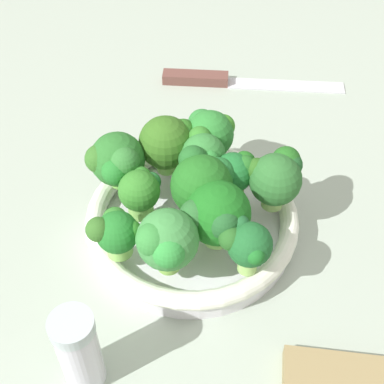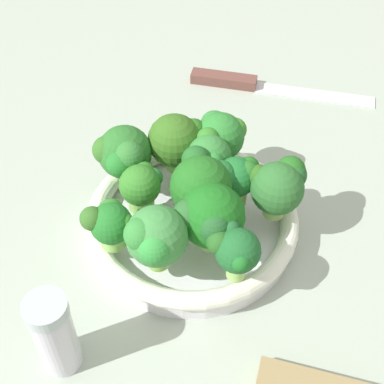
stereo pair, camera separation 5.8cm
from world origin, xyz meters
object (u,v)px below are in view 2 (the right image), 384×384
Objects in this scene: broccoli_floret_1 at (238,178)px; broccoli_floret_9 at (154,238)px; broccoli_floret_8 at (141,185)px; broccoli_floret_11 at (123,154)px; broccoli_floret_7 at (279,185)px; broccoli_floret_5 at (110,223)px; knife at (256,85)px; bowl at (192,222)px; pepper_shaker at (54,334)px; broccoli_floret_2 at (220,135)px; broccoli_floret_10 at (209,156)px; broccoli_floret_3 at (210,218)px; broccoli_floret_0 at (235,250)px; broccoli_floret_6 at (201,183)px; broccoli_floret_4 at (179,139)px.

broccoli_floret_1 is 12.09cm from broccoli_floret_9.
broccoli_floret_11 is at bearing -23.58° from broccoli_floret_8.
broccoli_floret_5 is at bearing 52.33° from broccoli_floret_7.
bowl is at bearing 109.38° from knife.
pepper_shaker is (-9.04, 18.77, -2.60)cm from broccoli_floret_11.
pepper_shaker is at bearing 95.36° from broccoli_floret_2.
broccoli_floret_9 reaches higher than broccoli_floret_10.
broccoli_floret_11 is 20.99cm from pepper_shaker.
broccoli_floret_11 is at bearing -33.51° from broccoli_floret_9.
broccoli_floret_3 is 8.54cm from broccoli_floret_7.
broccoli_floret_8 is at bearing -5.85° from broccoli_floret_0.
broccoli_floret_8 is (4.69, 2.61, 4.96)cm from bowl.
broccoli_floret_2 is at bearing -73.18° from bowl.
knife is at bearing -61.51° from broccoli_floret_1.
broccoli_floret_1 is 24.04cm from pepper_shaker.
broccoli_floret_6 is at bearing -149.01° from broccoli_floret_8.
broccoli_floret_10 is at bearing -86.86° from pepper_shaker.
broccoli_floret_5 is (1.22, 16.75, -0.71)cm from broccoli_floret_2.
broccoli_floret_2 is 0.90× the size of broccoli_floret_9.
broccoli_floret_2 is (2.55, -8.44, 5.53)cm from bowl.
broccoli_floret_4 is 7.37cm from broccoli_floret_8.
broccoli_floret_9 is at bearing 140.83° from broccoli_floret_8.
broccoli_floret_5 is 17.64cm from broccoli_floret_7.
broccoli_floret_7 is at bearing -82.58° from broccoli_floret_0.
pepper_shaker is at bearing 88.27° from broccoli_floret_6.
broccoli_floret_1 reaches higher than knife.
bowl is 9.30cm from broccoli_floret_4.
broccoli_floret_2 is 4.82cm from broccoli_floret_4.
broccoli_floret_0 is at bearing 174.15° from broccoli_floret_8.
broccoli_floret_0 is 0.80× the size of broccoli_floret_6.
broccoli_floret_11 is (10.60, -7.02, -0.47)cm from broccoli_floret_9.
broccoli_floret_0 is at bearing 148.95° from broccoli_floret_6.
pepper_shaker is (-4.77, 16.90, -1.95)cm from broccoli_floret_8.
broccoli_floret_10 is at bearing -74.53° from bowl.
broccoli_floret_7 is at bearing -158.24° from broccoli_floret_11.
broccoli_floret_3 reaches higher than knife.
broccoli_floret_5 is at bearing 65.60° from bowl.
broccoli_floret_5 is (12.01, 4.38, -0.74)cm from broccoli_floret_0.
broccoli_floret_2 is at bearing 110.51° from knife.
broccoli_floret_11 reaches higher than broccoli_floret_2.
broccoli_floret_7 reaches higher than broccoli_floret_2.
broccoli_floret_8 is at bearing 42.16° from broccoli_floret_1.
bowl is 4.46× the size of broccoli_floret_5.
broccoli_floret_3 reaches higher than broccoli_floret_1.
broccoli_floret_6 is at bearing -31.05° from broccoli_floret_0.
bowl is 3.86× the size of broccoli_floret_0.
broccoli_floret_0 is 0.63× the size of pepper_shaker.
broccoli_floret_3 is at bearing -178.70° from broccoli_floret_8.
broccoli_floret_9 is at bearing 101.85° from bowl.
broccoli_floret_7 is (-6.31, -5.01, -0.31)cm from broccoli_floret_6.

